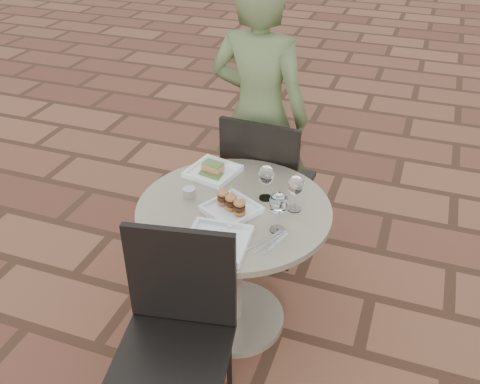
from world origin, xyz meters
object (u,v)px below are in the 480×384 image
(chair_far, at_px, (265,177))
(plate_salmon, at_px, (213,171))
(cafe_table, at_px, (234,249))
(chair_near, at_px, (176,323))
(diner, at_px, (259,116))
(plate_tuna, at_px, (217,242))
(plate_sliders, at_px, (231,206))

(chair_far, relative_size, plate_salmon, 3.46)
(cafe_table, bearing_deg, chair_near, -92.55)
(diner, bearing_deg, plate_salmon, 88.86)
(cafe_table, relative_size, chair_far, 0.97)
(chair_near, xyz_separation_m, plate_salmon, (-0.18, 0.82, 0.20))
(diner, bearing_deg, chair_near, 99.74)
(chair_near, bearing_deg, plate_salmon, 91.61)
(diner, height_order, plate_tuna, diner)
(chair_near, xyz_separation_m, plate_sliders, (0.03, 0.55, 0.21))
(cafe_table, bearing_deg, plate_salmon, 130.02)
(chair_near, relative_size, plate_tuna, 3.33)
(chair_far, height_order, plate_tuna, chair_far)
(chair_near, height_order, diner, diner)
(chair_far, xyz_separation_m, plate_tuna, (0.06, -0.86, 0.20))
(chair_far, height_order, plate_salmon, chair_far)
(chair_far, bearing_deg, diner, -60.65)
(diner, distance_m, plate_sliders, 0.85)
(chair_near, distance_m, plate_sliders, 0.59)
(diner, bearing_deg, cafe_table, 105.01)
(chair_near, height_order, plate_sliders, chair_near)
(plate_tuna, bearing_deg, diner, 99.03)
(cafe_table, relative_size, plate_sliders, 3.11)
(plate_salmon, bearing_deg, diner, 83.98)
(chair_near, xyz_separation_m, plate_tuna, (0.05, 0.30, 0.20))
(chair_far, distance_m, chair_near, 1.16)
(cafe_table, height_order, diner, diner)
(chair_far, xyz_separation_m, chair_near, (0.01, -1.16, 0.00))
(chair_far, height_order, chair_near, same)
(cafe_table, relative_size, chair_near, 0.97)
(plate_salmon, bearing_deg, chair_near, -77.84)
(diner, bearing_deg, plate_sliders, 104.61)
(chair_near, height_order, plate_salmon, chair_near)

